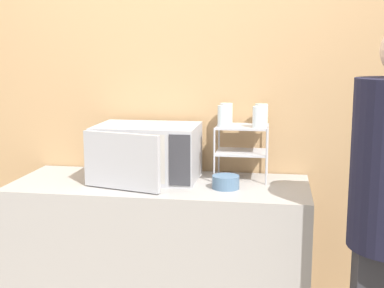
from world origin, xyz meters
TOP-DOWN VIEW (x-y plane):
  - wall_back at (0.00, 0.67)m, footprint 8.00×0.06m
  - counter at (0.00, 0.32)m, footprint 1.61×0.63m
  - microwave at (-0.09, 0.38)m, footprint 0.57×0.54m
  - dish_rack at (0.43, 0.48)m, footprint 0.29×0.24m
  - glass_front_left at (0.34, 0.42)m, footprint 0.07×0.07m
  - glass_back_right at (0.54, 0.55)m, footprint 0.07×0.07m
  - glass_front_right at (0.53, 0.41)m, footprint 0.07×0.07m
  - glass_back_left at (0.34, 0.56)m, footprint 0.07×0.07m
  - bowl at (0.37, 0.25)m, footprint 0.14×0.14m

SIDE VIEW (x-z plane):
  - counter at x=0.00m, z-range 0.00..0.91m
  - bowl at x=0.37m, z-range 0.91..0.98m
  - microwave at x=-0.09m, z-range 0.91..1.22m
  - dish_rack at x=0.43m, z-range 0.98..1.28m
  - glass_front_left at x=0.34m, z-range 1.22..1.33m
  - glass_back_right at x=0.54m, z-range 1.22..1.33m
  - glass_front_right at x=0.53m, z-range 1.22..1.33m
  - glass_back_left at x=0.34m, z-range 1.22..1.33m
  - wall_back at x=0.00m, z-range 0.00..2.60m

